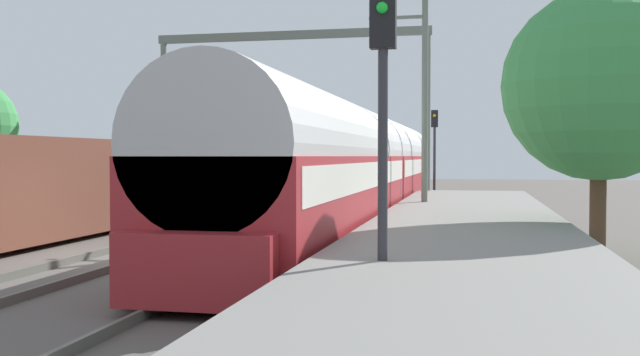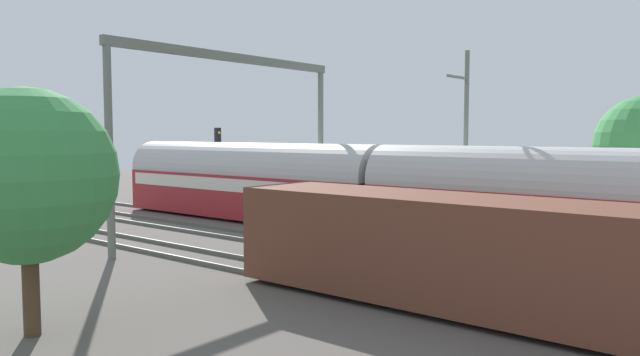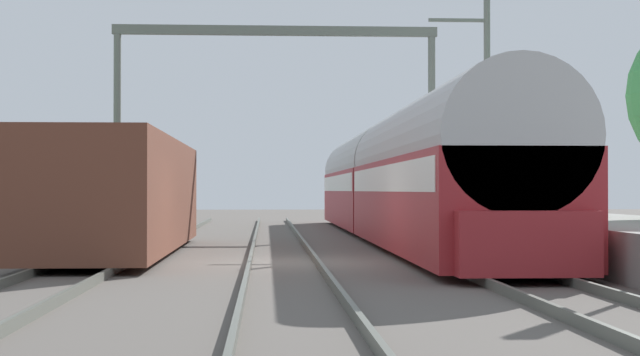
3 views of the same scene
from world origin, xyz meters
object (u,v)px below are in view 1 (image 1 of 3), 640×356
(passenger_train, at_px, (363,167))
(railway_signal_near, at_px, (383,106))
(freight_car, at_px, (46,187))
(catenary_gantry, at_px, (290,82))
(railway_signal_far, at_px, (434,142))
(person_crossing, at_px, (394,194))

(passenger_train, relative_size, railway_signal_near, 6.91)
(freight_car, bearing_deg, catenary_gantry, 72.45)
(railway_signal_near, bearing_deg, passenger_train, 99.47)
(catenary_gantry, bearing_deg, railway_signal_near, -72.41)
(railway_signal_far, bearing_deg, railway_signal_near, -88.46)
(freight_car, distance_m, person_crossing, 11.34)
(railway_signal_near, height_order, catenary_gantry, catenary_gantry)
(passenger_train, bearing_deg, person_crossing, -39.98)
(freight_car, height_order, person_crossing, freight_car)
(railway_signal_far, bearing_deg, freight_car, -116.02)
(person_crossing, height_order, catenary_gantry, catenary_gantry)
(freight_car, distance_m, railway_signal_near, 13.68)
(person_crossing, distance_m, railway_signal_far, 13.76)
(railway_signal_far, xyz_separation_m, catenary_gantry, (-5.90, -7.64, 2.54))
(railway_signal_far, bearing_deg, passenger_train, -98.68)
(railway_signal_near, relative_size, catenary_gantry, 0.38)
(passenger_train, xyz_separation_m, freight_car, (-7.96, -7.67, -0.50))
(passenger_train, xyz_separation_m, catenary_gantry, (-3.98, 4.92, 3.65))
(catenary_gantry, bearing_deg, freight_car, -107.55)
(person_crossing, bearing_deg, passenger_train, -13.71)
(railway_signal_far, distance_m, catenary_gantry, 9.98)
(passenger_train, relative_size, person_crossing, 18.99)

